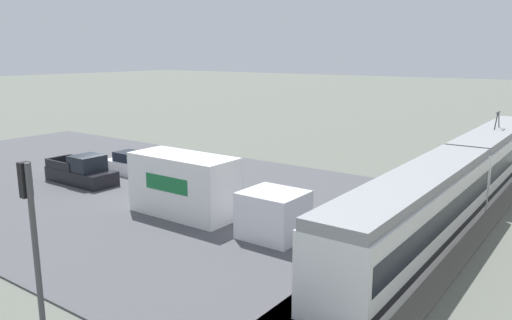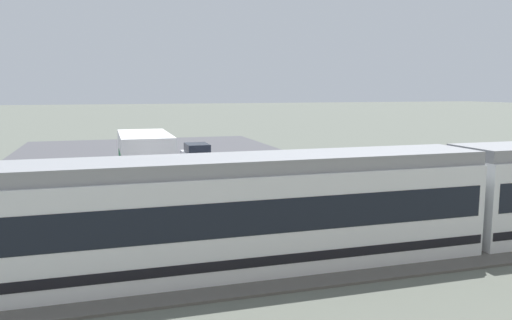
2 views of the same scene
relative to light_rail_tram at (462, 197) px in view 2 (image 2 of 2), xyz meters
name	(u,v)px [view 2 (image 2 of 2)]	position (x,y,z in m)	size (l,w,h in m)	color
ground_plane	(162,168)	(8.20, -21.31, -1.77)	(320.00, 320.00, 0.00)	#60665B
road_surface	(162,167)	(8.20, -21.31, -1.73)	(23.34, 42.77, 0.08)	#4C4C51
rail_bed	(240,268)	(8.20, 0.00, -1.72)	(74.63, 4.40, 0.22)	#5B5954
light_rail_tram	(462,197)	(0.00, 0.00, 0.00)	(31.80, 2.65, 4.62)	white
box_truck	(148,171)	(10.12, -10.31, -0.19)	(2.54, 10.14, 3.25)	silver
pickup_truck	(146,156)	(9.32, -21.85, -0.96)	(2.07, 5.30, 1.95)	black
sedan_car_0	(197,156)	(5.69, -21.15, -1.04)	(1.84, 4.45, 1.59)	silver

